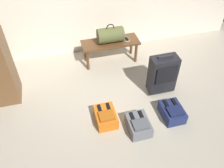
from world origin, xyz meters
The scene contains 8 objects.
ground_plane centered at (0.00, 0.00, 0.00)m, with size 6.60×6.60×0.00m, color #B2A893.
bench centered at (0.38, 1.09, 0.35)m, with size 1.00×0.36×0.42m.
duffel_bag_olive centered at (0.38, 1.09, 0.55)m, with size 0.44×0.26×0.34m.
cell_phone centered at (0.68, 1.08, 0.42)m, with size 0.07×0.14×0.01m.
suitcase_upright_charcoal centered at (0.94, 0.11, 0.36)m, with size 0.40×0.24×0.70m.
backpack_orange centered at (-0.04, -0.25, 0.09)m, with size 0.28×0.38×0.21m.
backpack_grey centered at (0.36, -0.50, 0.09)m, with size 0.28×0.38×0.21m.
backpack_navy centered at (0.90, -0.41, 0.09)m, with size 0.28×0.38×0.21m.
Camera 1 is at (-0.50, -2.30, 2.68)m, focal length 37.96 mm.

